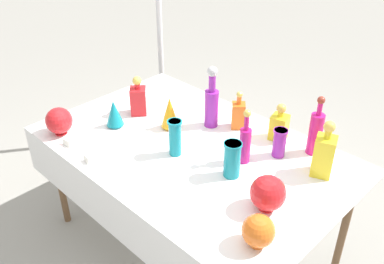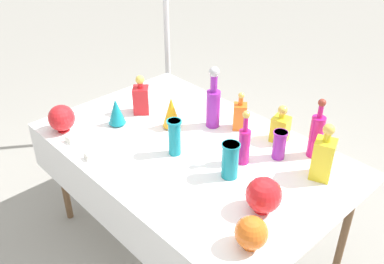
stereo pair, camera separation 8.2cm
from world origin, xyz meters
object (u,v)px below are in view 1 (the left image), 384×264
tall_bottle_0 (245,142)px  cardboard_box_behind_left (233,141)px  square_decanter_0 (238,114)px  round_bowl_0 (268,193)px  tall_bottle_2 (316,132)px  round_bowl_1 (258,231)px  square_decanter_2 (138,99)px  slender_vase_1 (175,137)px  fluted_vase_1 (170,112)px  canopy_pole (159,22)px  tall_bottle_1 (212,102)px  slender_vase_0 (280,142)px  fluted_vase_0 (114,113)px  slender_vase_2 (232,158)px  round_bowl_2 (59,121)px  square_decanter_1 (324,153)px  square_decanter_3 (279,125)px

tall_bottle_0 → cardboard_box_behind_left: (-0.76, 0.87, -0.74)m
square_decanter_0 → round_bowl_0: bearing=-40.1°
tall_bottle_2 → round_bowl_1: tall_bottle_2 is taller
square_decanter_2 → slender_vase_1: (0.49, -0.15, 0.01)m
fluted_vase_1 → canopy_pole: size_ratio=0.08×
tall_bottle_1 → round_bowl_1: size_ratio=2.59×
canopy_pole → round_bowl_1: bearing=-31.0°
tall_bottle_1 → slender_vase_0: bearing=2.5°
tall_bottle_2 → fluted_vase_0: (-1.00, -0.59, -0.04)m
fluted_vase_0 → fluted_vase_1: size_ratio=0.86×
slender_vase_2 → round_bowl_0: bearing=-15.7°
square_decanter_2 → slender_vase_0: size_ratio=1.57×
round_bowl_1 → square_decanter_0: bearing=134.4°
round_bowl_2 → square_decanter_0: bearing=48.6°
fluted_vase_0 → slender_vase_1: bearing=6.2°
tall_bottle_1 → canopy_pole: 1.17m
tall_bottle_1 → round_bowl_2: 0.90m
tall_bottle_1 → round_bowl_0: bearing=-28.5°
square_decanter_1 → square_decanter_3: size_ratio=1.38×
square_decanter_0 → cardboard_box_behind_left: bearing=129.5°
tall_bottle_0 → round_bowl_1: 0.60m
fluted_vase_1 → slender_vase_1: bearing=-37.2°
tall_bottle_1 → fluted_vase_0: bearing=-134.5°
square_decanter_0 → slender_vase_2: square_decanter_0 is taller
fluted_vase_1 → round_bowl_0: bearing=-11.9°
tall_bottle_0 → square_decanter_3: 0.32m
tall_bottle_2 → round_bowl_2: bearing=-143.2°
square_decanter_3 → slender_vase_2: square_decanter_3 is taller
square_decanter_1 → slender_vase_0: size_ratio=1.92×
tall_bottle_0 → fluted_vase_0: 0.83m
square_decanter_2 → slender_vase_0: 0.93m
tall_bottle_2 → fluted_vase_1: size_ratio=1.73×
slender_vase_0 → slender_vase_1: 0.56m
tall_bottle_1 → canopy_pole: size_ratio=0.15×
slender_vase_2 → fluted_vase_1: bearing=169.9°
square_decanter_0 → fluted_vase_0: size_ratio=1.38×
tall_bottle_0 → slender_vase_1: bearing=-146.0°
tall_bottle_1 → square_decanter_1: bearing=3.0°
tall_bottle_0 → cardboard_box_behind_left: bearing=131.1°
square_decanter_2 → round_bowl_1: square_decanter_2 is taller
tall_bottle_2 → canopy_pole: bearing=168.1°
tall_bottle_1 → cardboard_box_behind_left: size_ratio=0.66×
round_bowl_2 → canopy_pole: canopy_pole is taller
round_bowl_2 → cardboard_box_behind_left: (0.18, 1.41, -0.71)m
square_decanter_0 → cardboard_box_behind_left: size_ratio=0.41×
round_bowl_0 → square_decanter_0: bearing=139.9°
square_decanter_2 → tall_bottle_2: bearing=20.8°
square_decanter_0 → slender_vase_2: bearing=-54.3°
tall_bottle_1 → square_decanter_2: 0.48m
square_decanter_0 → slender_vase_1: 0.46m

